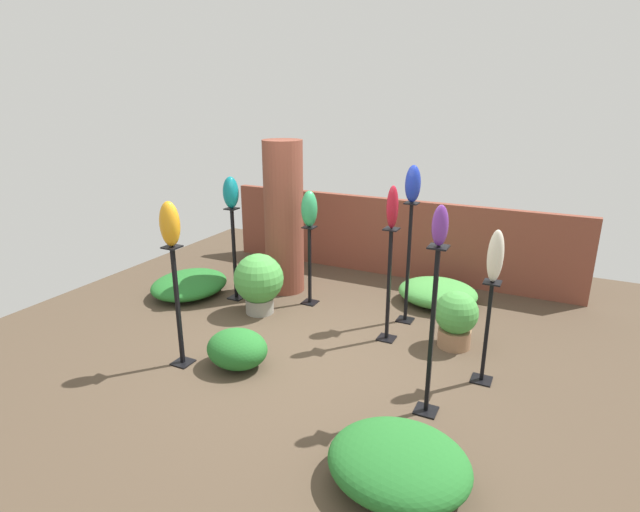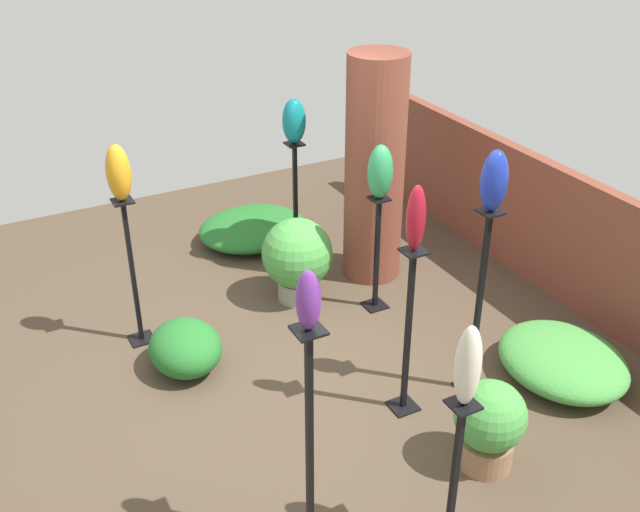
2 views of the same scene
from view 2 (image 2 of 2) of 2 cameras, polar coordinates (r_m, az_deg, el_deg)
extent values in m
plane|color=#4C3D2D|center=(6.00, -1.89, -9.50)|extent=(8.00, 8.00, 0.00)
cube|color=brown|center=(7.09, 18.26, 1.31)|extent=(5.60, 0.12, 1.22)
cylinder|color=brown|center=(6.96, 4.18, 6.55)|extent=(0.56, 0.56, 2.16)
cube|color=black|center=(5.78, 6.33, -11.29)|extent=(0.20, 0.20, 0.01)
cube|color=black|center=(5.38, 6.72, -5.87)|extent=(0.04, 0.04, 1.35)
cube|color=black|center=(5.03, 7.15, 0.36)|extent=(0.16, 0.16, 0.02)
cube|color=black|center=(4.56, 10.23, -16.12)|extent=(0.04, 0.04, 1.06)
cube|color=black|center=(4.21, 10.86, -11.05)|extent=(0.16, 0.16, 0.02)
cube|color=black|center=(7.53, -1.80, -0.65)|extent=(0.20, 0.20, 0.01)
cube|color=black|center=(7.23, -1.88, 3.77)|extent=(0.04, 0.04, 1.30)
cube|color=black|center=(6.98, -1.96, 8.53)|extent=(0.16, 0.16, 0.02)
cube|color=black|center=(6.04, 11.28, -9.73)|extent=(0.20, 0.20, 0.01)
cube|color=black|center=(5.60, 12.02, -3.67)|extent=(0.04, 0.04, 1.53)
cube|color=black|center=(5.24, 12.85, 3.32)|extent=(0.16, 0.16, 0.02)
cube|color=black|center=(6.90, 4.19, -3.76)|extent=(0.20, 0.20, 0.01)
cube|color=black|center=(6.62, 4.35, 0.15)|extent=(0.04, 0.04, 1.09)
cube|color=black|center=(6.38, 4.53, 4.38)|extent=(0.16, 0.16, 0.02)
cube|color=black|center=(4.30, -0.80, -14.23)|extent=(0.04, 0.04, 1.57)
cube|color=black|center=(3.81, -0.88, -5.67)|extent=(0.16, 0.16, 0.02)
cube|color=black|center=(6.62, -13.42, -6.15)|extent=(0.20, 0.20, 0.01)
cube|color=black|center=(6.28, -14.08, -1.30)|extent=(0.04, 0.04, 1.31)
cube|color=black|center=(5.99, -14.82, 4.06)|extent=(0.16, 0.16, 0.02)
ellipsoid|color=maroon|center=(4.92, 7.32, 2.86)|extent=(0.13, 0.13, 0.47)
ellipsoid|color=beige|center=(4.05, 11.20, -8.22)|extent=(0.15, 0.14, 0.51)
ellipsoid|color=#0F727A|center=(6.91, -1.99, 10.24)|extent=(0.20, 0.22, 0.42)
ellipsoid|color=#192D9E|center=(5.15, 13.13, 5.60)|extent=(0.18, 0.19, 0.44)
ellipsoid|color=#2D9356|center=(6.28, 4.62, 6.42)|extent=(0.21, 0.22, 0.48)
ellipsoid|color=#6B2D8C|center=(3.71, -0.90, -3.41)|extent=(0.13, 0.13, 0.34)
ellipsoid|color=orange|center=(5.89, -15.10, 6.14)|extent=(0.21, 0.19, 0.46)
cylinder|color=#936B4C|center=(5.37, 12.48, -14.31)|extent=(0.37, 0.37, 0.21)
sphere|color=#479942|center=(5.16, 12.85, -11.78)|extent=(0.49, 0.49, 0.49)
cylinder|color=gray|center=(6.95, -1.71, -2.51)|extent=(0.37, 0.37, 0.20)
sphere|color=#479942|center=(6.76, -1.75, 0.21)|extent=(0.65, 0.65, 0.65)
ellipsoid|color=#479942|center=(6.24, 18.00, -7.58)|extent=(1.07, 0.94, 0.32)
ellipsoid|color=#236B28|center=(7.95, -5.14, 2.12)|extent=(1.00, 1.15, 0.30)
ellipsoid|color=#236B28|center=(6.10, -10.22, -6.90)|extent=(0.66, 0.57, 0.40)
camera|label=1|loc=(3.32, -72.71, -10.24)|focal=28.00mm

